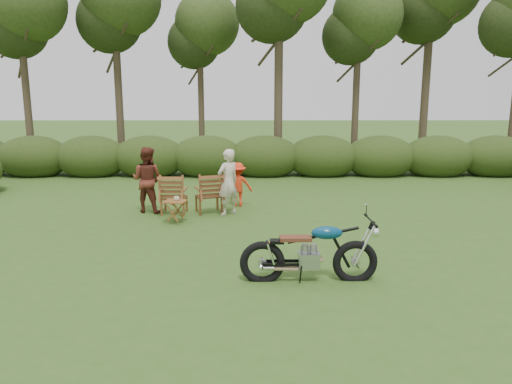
{
  "coord_description": "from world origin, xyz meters",
  "views": [
    {
      "loc": [
        -0.37,
        -8.15,
        2.96
      ],
      "look_at": [
        -0.33,
        1.77,
        0.9
      ],
      "focal_mm": 35.0,
      "sensor_mm": 36.0,
      "label": 1
    }
  ],
  "objects_px": {
    "adult_b": "(149,212)",
    "side_table": "(175,212)",
    "lawn_chair_left": "(175,214)",
    "child": "(238,206)",
    "motorcycle": "(308,280)",
    "lawn_chair_right": "(209,212)",
    "adult_a": "(228,214)",
    "cup": "(177,199)"
  },
  "relations": [
    {
      "from": "motorcycle",
      "to": "adult_a",
      "type": "height_order",
      "value": "adult_a"
    },
    {
      "from": "side_table",
      "to": "child",
      "type": "relative_size",
      "value": 0.45
    },
    {
      "from": "motorcycle",
      "to": "cup",
      "type": "distance_m",
      "value": 4.34
    },
    {
      "from": "lawn_chair_right",
      "to": "adult_b",
      "type": "xyz_separation_m",
      "value": [
        -1.49,
        0.07,
        0.0
      ]
    },
    {
      "from": "lawn_chair_right",
      "to": "adult_a",
      "type": "xyz_separation_m",
      "value": [
        0.48,
        -0.2,
        0.0
      ]
    },
    {
      "from": "cup",
      "to": "adult_b",
      "type": "bearing_deg",
      "value": 130.03
    },
    {
      "from": "adult_a",
      "to": "adult_b",
      "type": "xyz_separation_m",
      "value": [
        -1.97,
        0.27,
        0.0
      ]
    },
    {
      "from": "cup",
      "to": "adult_b",
      "type": "xyz_separation_m",
      "value": [
        -0.86,
        1.03,
        -0.56
      ]
    },
    {
      "from": "motorcycle",
      "to": "adult_b",
      "type": "bearing_deg",
      "value": 126.69
    },
    {
      "from": "lawn_chair_right",
      "to": "child",
      "type": "xyz_separation_m",
      "value": [
        0.69,
        0.68,
        0.0
      ]
    },
    {
      "from": "side_table",
      "to": "cup",
      "type": "relative_size",
      "value": 4.1
    },
    {
      "from": "side_table",
      "to": "child",
      "type": "distance_m",
      "value": 2.15
    },
    {
      "from": "adult_a",
      "to": "lawn_chair_left",
      "type": "bearing_deg",
      "value": -45.25
    },
    {
      "from": "child",
      "to": "motorcycle",
      "type": "bearing_deg",
      "value": 98.18
    },
    {
      "from": "adult_a",
      "to": "adult_b",
      "type": "distance_m",
      "value": 1.99
    },
    {
      "from": "lawn_chair_right",
      "to": "adult_b",
      "type": "bearing_deg",
      "value": -20.61
    },
    {
      "from": "motorcycle",
      "to": "adult_a",
      "type": "bearing_deg",
      "value": 108.41
    },
    {
      "from": "motorcycle",
      "to": "adult_a",
      "type": "xyz_separation_m",
      "value": [
        -1.47,
        4.2,
        0.0
      ]
    },
    {
      "from": "adult_b",
      "to": "child",
      "type": "bearing_deg",
      "value": -149.21
    },
    {
      "from": "motorcycle",
      "to": "lawn_chair_left",
      "type": "bearing_deg",
      "value": 122.0
    },
    {
      "from": "lawn_chair_right",
      "to": "adult_a",
      "type": "bearing_deg",
      "value": 139.48
    },
    {
      "from": "lawn_chair_right",
      "to": "adult_a",
      "type": "height_order",
      "value": "adult_a"
    },
    {
      "from": "adult_b",
      "to": "child",
      "type": "relative_size",
      "value": 1.42
    },
    {
      "from": "motorcycle",
      "to": "child",
      "type": "xyz_separation_m",
      "value": [
        -1.27,
        5.08,
        0.0
      ]
    },
    {
      "from": "lawn_chair_left",
      "to": "side_table",
      "type": "distance_m",
      "value": 0.91
    },
    {
      "from": "lawn_chair_right",
      "to": "cup",
      "type": "height_order",
      "value": "cup"
    },
    {
      "from": "lawn_chair_left",
      "to": "child",
      "type": "relative_size",
      "value": 0.86
    },
    {
      "from": "side_table",
      "to": "cup",
      "type": "distance_m",
      "value": 0.31
    },
    {
      "from": "adult_a",
      "to": "child",
      "type": "bearing_deg",
      "value": -144.18
    },
    {
      "from": "adult_b",
      "to": "side_table",
      "type": "bearing_deg",
      "value": 143.6
    },
    {
      "from": "motorcycle",
      "to": "lawn_chair_right",
      "type": "distance_m",
      "value": 4.82
    },
    {
      "from": "lawn_chair_left",
      "to": "adult_a",
      "type": "distance_m",
      "value": 1.31
    },
    {
      "from": "lawn_chair_right",
      "to": "adult_b",
      "type": "height_order",
      "value": "adult_b"
    },
    {
      "from": "motorcycle",
      "to": "adult_b",
      "type": "distance_m",
      "value": 5.65
    },
    {
      "from": "adult_b",
      "to": "lawn_chair_left",
      "type": "bearing_deg",
      "value": -179.94
    },
    {
      "from": "cup",
      "to": "side_table",
      "type": "bearing_deg",
      "value": -164.87
    },
    {
      "from": "cup",
      "to": "adult_a",
      "type": "xyz_separation_m",
      "value": [
        1.11,
        0.75,
        -0.56
      ]
    },
    {
      "from": "child",
      "to": "lawn_chair_right",
      "type": "bearing_deg",
      "value": 38.96
    },
    {
      "from": "lawn_chair_right",
      "to": "lawn_chair_left",
      "type": "bearing_deg",
      "value": -10.41
    },
    {
      "from": "cup",
      "to": "child",
      "type": "distance_m",
      "value": 2.17
    },
    {
      "from": "lawn_chair_right",
      "to": "child",
      "type": "height_order",
      "value": "child"
    },
    {
      "from": "lawn_chair_left",
      "to": "child",
      "type": "height_order",
      "value": "child"
    }
  ]
}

